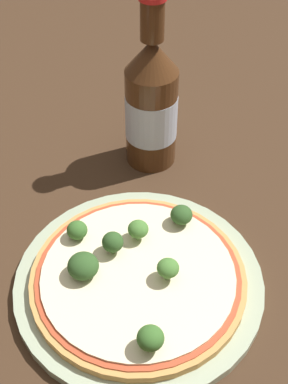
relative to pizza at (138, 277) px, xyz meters
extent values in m
plane|color=#3D2819|center=(0.01, 0.03, -0.02)|extent=(3.00, 3.00, 0.00)
cylinder|color=#A3B293|center=(0.00, 0.00, -0.01)|extent=(0.27, 0.27, 0.01)
cylinder|color=tan|center=(0.00, 0.00, 0.00)|extent=(0.23, 0.23, 0.01)
cylinder|color=#B74728|center=(0.00, 0.00, 0.00)|extent=(0.22, 0.22, 0.00)
cylinder|color=beige|center=(0.00, 0.00, 0.00)|extent=(0.21, 0.21, 0.00)
cylinder|color=#7A9E5B|center=(-0.03, 0.05, 0.01)|extent=(0.01, 0.01, 0.01)
ellipsoid|color=#2D5123|center=(-0.03, 0.05, 0.02)|extent=(0.03, 0.03, 0.03)
cylinder|color=#7A9E5B|center=(0.01, 0.08, 0.01)|extent=(0.01, 0.01, 0.01)
ellipsoid|color=#386628|center=(0.01, 0.08, 0.02)|extent=(0.02, 0.02, 0.02)
cylinder|color=#7A9E5B|center=(0.09, -0.01, 0.01)|extent=(0.01, 0.01, 0.01)
ellipsoid|color=#2D5123|center=(0.09, -0.01, 0.02)|extent=(0.03, 0.03, 0.02)
cylinder|color=#7A9E5B|center=(0.01, -0.03, 0.01)|extent=(0.01, 0.01, 0.01)
ellipsoid|color=#477A33|center=(0.01, -0.03, 0.02)|extent=(0.02, 0.02, 0.02)
cylinder|color=#7A9E5B|center=(0.04, 0.02, 0.01)|extent=(0.01, 0.01, 0.01)
ellipsoid|color=#477A33|center=(0.04, 0.02, 0.02)|extent=(0.02, 0.02, 0.02)
cylinder|color=#7A9E5B|center=(-0.07, -0.05, 0.01)|extent=(0.01, 0.01, 0.01)
ellipsoid|color=#386628|center=(-0.07, -0.05, 0.02)|extent=(0.03, 0.03, 0.02)
cylinder|color=#7A9E5B|center=(0.01, 0.04, 0.01)|extent=(0.01, 0.01, 0.01)
ellipsoid|color=#2D5123|center=(0.01, 0.04, 0.02)|extent=(0.02, 0.02, 0.02)
cylinder|color=#472814|center=(0.20, 0.09, 0.05)|extent=(0.07, 0.07, 0.14)
cylinder|color=#B2BCD1|center=(0.20, 0.09, 0.05)|extent=(0.07, 0.07, 0.06)
cone|color=#472814|center=(0.20, 0.09, 0.14)|extent=(0.07, 0.07, 0.04)
cylinder|color=#472814|center=(0.20, 0.09, 0.18)|extent=(0.03, 0.03, 0.05)
camera|label=1|loc=(-0.30, -0.16, 0.46)|focal=50.00mm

